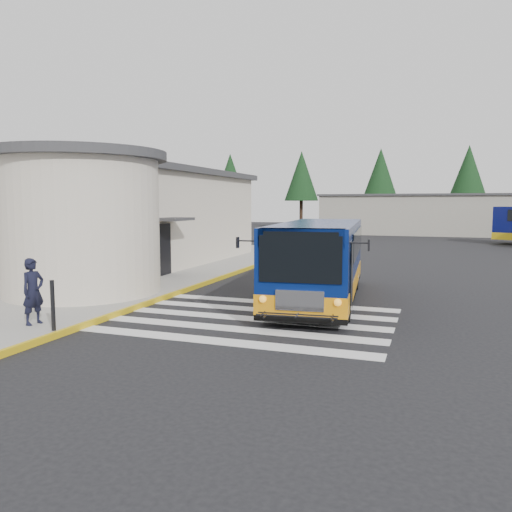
% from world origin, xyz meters
% --- Properties ---
extents(ground, '(140.00, 140.00, 0.00)m').
position_xyz_m(ground, '(0.00, 0.00, 0.00)').
color(ground, black).
rests_on(ground, ground).
extents(sidewalk, '(10.00, 34.00, 0.15)m').
position_xyz_m(sidewalk, '(-9.00, 4.00, 0.07)').
color(sidewalk, gray).
rests_on(sidewalk, ground).
extents(curb_strip, '(0.12, 34.00, 0.16)m').
position_xyz_m(curb_strip, '(-4.05, 4.00, 0.08)').
color(curb_strip, gold).
rests_on(curb_strip, ground).
extents(station_building, '(12.70, 18.70, 4.80)m').
position_xyz_m(station_building, '(-10.84, 6.91, 2.57)').
color(station_building, beige).
rests_on(station_building, ground).
extents(crosswalk, '(8.00, 5.35, 0.01)m').
position_xyz_m(crosswalk, '(-0.50, -0.80, 0.01)').
color(crosswalk, silver).
rests_on(crosswalk, ground).
extents(depot_building, '(26.40, 8.40, 4.20)m').
position_xyz_m(depot_building, '(6.00, 42.00, 2.11)').
color(depot_building, gray).
rests_on(depot_building, ground).
extents(tree_line, '(58.40, 4.40, 10.00)m').
position_xyz_m(tree_line, '(6.29, 50.00, 6.77)').
color(tree_line, black).
rests_on(tree_line, ground).
extents(transit_bus, '(3.68, 9.33, 2.58)m').
position_xyz_m(transit_bus, '(0.85, 2.44, 1.23)').
color(transit_bus, '#071958').
rests_on(transit_bus, ground).
extents(pedestrian_a, '(0.50, 0.67, 1.68)m').
position_xyz_m(pedestrian_a, '(-5.12, -3.79, 0.99)').
color(pedestrian_a, black).
rests_on(pedestrian_a, sidewalk).
extents(bollard, '(0.10, 0.10, 1.23)m').
position_xyz_m(bollard, '(-4.20, -4.14, 0.76)').
color(bollard, black).
rests_on(bollard, sidewalk).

